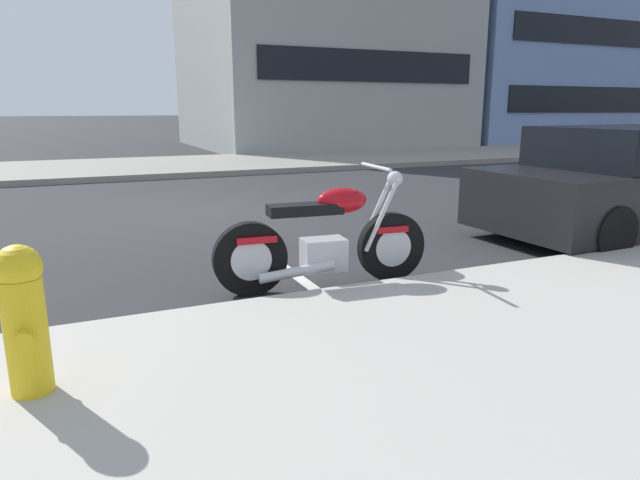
{
  "coord_description": "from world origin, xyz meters",
  "views": [
    {
      "loc": [
        -1.97,
        -8.9,
        1.65
      ],
      "look_at": [
        0.05,
        -4.38,
        0.47
      ],
      "focal_mm": 31.28,
      "sensor_mm": 36.0,
      "label": 1
    }
  ],
  "objects": [
    {
      "name": "parked_car_behind_motorcycle",
      "position": [
        4.72,
        -3.87,
        0.68
      ],
      "size": [
        4.12,
        1.97,
        1.42
      ],
      "rotation": [
        0.0,
        0.0,
        0.03
      ],
      "color": "black",
      "rests_on": "ground"
    },
    {
      "name": "parking_stall_stripe",
      "position": [
        0.0,
        -4.05,
        0.0
      ],
      "size": [
        0.12,
        2.2,
        0.01
      ],
      "primitive_type": "cube",
      "color": "silver",
      "rests_on": "ground"
    },
    {
      "name": "townhouse_mid_block",
      "position": [
        19.3,
        13.65,
        4.59
      ],
      "size": [
        11.09,
        8.49,
        9.19
      ],
      "color": "#6B84B2",
      "rests_on": "ground"
    },
    {
      "name": "fire_hydrant",
      "position": [
        -2.27,
        -5.73,
        0.58
      ],
      "size": [
        0.24,
        0.36,
        0.82
      ],
      "color": "gold",
      "rests_on": "sidewalk_near_curb"
    },
    {
      "name": "parked_motorcycle",
      "position": [
        0.13,
        -4.33,
        0.44
      ],
      "size": [
        2.06,
        0.62,
        1.13
      ],
      "rotation": [
        0.0,
        0.0,
        -0.09
      ],
      "color": "black",
      "rests_on": "ground"
    },
    {
      "name": "ground_plane",
      "position": [
        0.0,
        0.0,
        0.0
      ],
      "size": [
        260.0,
        260.0,
        0.0
      ],
      "primitive_type": "plane",
      "color": "#28282B"
    },
    {
      "name": "sidewalk_far_curb",
      "position": [
        12.0,
        7.15,
        0.07
      ],
      "size": [
        120.0,
        5.0,
        0.14
      ],
      "primitive_type": "cube",
      "color": "gray",
      "rests_on": "ground"
    }
  ]
}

